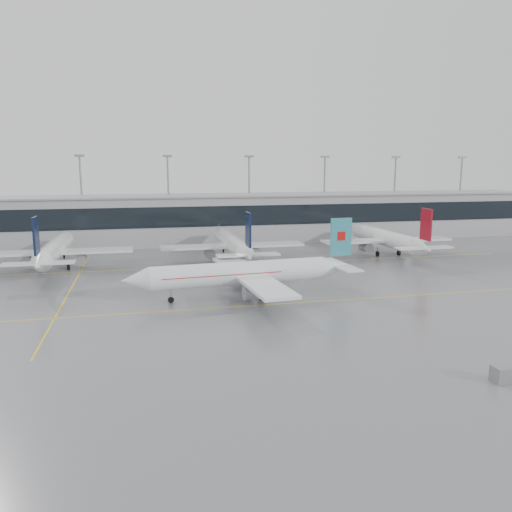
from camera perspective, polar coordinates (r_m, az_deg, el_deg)
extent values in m
plane|color=slate|center=(72.58, 2.15, -5.54)|extent=(320.00, 320.00, 0.00)
cube|color=yellow|center=(72.58, 2.15, -5.53)|extent=(120.00, 0.25, 0.01)
cube|color=yellow|center=(101.05, -2.30, -1.02)|extent=(120.00, 0.25, 0.01)
cube|color=yellow|center=(85.51, -20.52, -3.75)|extent=(0.25, 60.00, 0.01)
cube|color=#9A9B9E|center=(131.40, -4.93, 4.22)|extent=(180.00, 15.00, 12.00)
cube|color=black|center=(123.82, -4.44, 4.55)|extent=(180.00, 0.20, 5.00)
cube|color=gray|center=(130.90, -4.97, 6.92)|extent=(182.00, 16.00, 0.40)
cylinder|color=gray|center=(136.46, -19.26, 6.01)|extent=(0.50, 0.50, 22.00)
cube|color=gray|center=(136.20, -19.55, 10.76)|extent=(2.40, 1.00, 0.60)
cylinder|color=gray|center=(135.87, -9.95, 6.41)|extent=(0.50, 0.50, 22.00)
cube|color=gray|center=(135.61, -10.10, 11.18)|extent=(2.40, 1.00, 0.60)
cylinder|color=gray|center=(138.81, -0.79, 6.65)|extent=(0.50, 0.50, 22.00)
cube|color=gray|center=(138.56, -0.80, 11.31)|extent=(2.40, 1.00, 0.60)
cylinder|color=gray|center=(145.06, 7.79, 6.71)|extent=(0.50, 0.50, 22.00)
cube|color=gray|center=(144.82, 7.90, 11.17)|extent=(2.40, 1.00, 0.60)
cylinder|color=gray|center=(154.23, 15.51, 6.64)|extent=(0.50, 0.50, 22.00)
cube|color=gray|center=(154.00, 15.71, 10.83)|extent=(2.40, 1.00, 0.60)
cylinder|color=gray|center=(165.83, 22.25, 6.48)|extent=(0.50, 0.50, 22.00)
cube|color=gray|center=(165.62, 22.52, 10.38)|extent=(2.40, 1.00, 0.60)
cylinder|color=white|center=(75.49, -1.83, -1.97)|extent=(27.28, 5.66, 3.55)
cone|color=white|center=(72.95, -13.67, -2.70)|extent=(4.27, 3.85, 3.55)
cone|color=white|center=(81.34, 9.33, -1.21)|extent=(5.86, 3.98, 3.55)
cube|color=white|center=(75.99, -0.73, -2.20)|extent=(7.28, 29.64, 0.45)
cube|color=white|center=(81.37, 9.46, -1.00)|extent=(3.67, 11.47, 0.25)
cube|color=teal|center=(80.71, 9.68, 2.15)|extent=(3.62, 0.63, 6.06)
cylinder|color=gray|center=(71.73, 0.00, -4.18)|extent=(3.75, 2.38, 2.10)
cylinder|color=gray|center=(80.68, -2.06, -2.56)|extent=(3.75, 2.38, 2.10)
cylinder|color=gray|center=(74.02, -9.72, -4.39)|extent=(0.20, 0.20, 1.54)
cylinder|color=black|center=(74.21, -9.70, -4.96)|extent=(0.92, 0.37, 0.90)
cylinder|color=gray|center=(74.34, 0.59, -4.10)|extent=(0.24, 0.24, 1.54)
cylinder|color=black|center=(74.53, 0.59, -4.67)|extent=(1.13, 0.53, 1.10)
cylinder|color=gray|center=(79.15, -0.58, -3.21)|extent=(0.24, 0.24, 1.54)
cylinder|color=black|center=(79.33, -0.58, -3.75)|extent=(1.13, 0.53, 1.10)
cube|color=#B70F0F|center=(80.69, 9.68, 2.27)|extent=(1.43, 0.56, 1.40)
cube|color=#B70F0F|center=(74.71, -4.04, -1.96)|extent=(18.23, 4.99, 0.12)
cylinder|color=white|center=(104.95, -21.98, 0.77)|extent=(3.59, 27.36, 3.59)
cone|color=white|center=(120.29, -20.86, 1.97)|extent=(3.59, 4.00, 3.59)
cone|color=white|center=(88.94, -23.58, -0.94)|extent=(3.59, 5.60, 3.59)
cube|color=white|center=(103.55, -22.09, 0.42)|extent=(29.64, 5.00, 0.45)
cube|color=white|center=(88.70, -23.61, -0.77)|extent=(11.40, 2.80, 0.25)
cube|color=black|center=(87.81, -23.85, 2.12)|extent=(0.35, 3.60, 6.12)
cylinder|color=gray|center=(105.15, -24.58, -0.45)|extent=(2.10, 3.60, 2.10)
cylinder|color=gray|center=(103.62, -19.38, -0.25)|extent=(2.10, 3.60, 2.10)
cylinder|color=gray|center=(115.77, -21.11, 0.36)|extent=(0.20, 0.20, 1.56)
cylinder|color=black|center=(115.90, -21.08, -0.02)|extent=(0.30, 0.90, 0.90)
cylinder|color=gray|center=(103.38, -23.52, -0.87)|extent=(0.24, 0.24, 1.56)
cylinder|color=black|center=(103.52, -23.49, -1.29)|extent=(0.45, 1.10, 1.10)
cylinder|color=gray|center=(102.54, -20.67, -0.76)|extent=(0.24, 0.24, 1.56)
cylinder|color=black|center=(102.68, -20.64, -1.18)|extent=(0.45, 1.10, 1.10)
cylinder|color=white|center=(105.23, -2.82, 1.53)|extent=(3.59, 27.36, 3.59)
cone|color=white|center=(120.54, -4.15, 2.63)|extent=(3.59, 4.00, 3.59)
cone|color=white|center=(89.28, -0.94, -0.03)|extent=(3.59, 5.60, 3.59)
cube|color=white|center=(103.84, -2.67, 1.19)|extent=(29.64, 5.00, 0.45)
cube|color=white|center=(89.04, -0.92, 0.14)|extent=(11.40, 2.80, 0.25)
cube|color=black|center=(88.16, -0.90, 3.03)|extent=(0.35, 3.60, 6.12)
cylinder|color=gray|center=(103.83, -5.32, 0.32)|extent=(2.10, 3.60, 2.10)
cylinder|color=gray|center=(105.52, -0.15, 0.52)|extent=(2.10, 3.60, 2.10)
cylinder|color=gray|center=(116.03, -3.75, 1.05)|extent=(0.20, 0.20, 1.56)
cylinder|color=black|center=(116.16, -3.75, 0.67)|extent=(0.30, 0.90, 0.90)
cylinder|color=gray|center=(102.79, -3.99, -0.09)|extent=(0.24, 0.24, 1.56)
cylinder|color=black|center=(102.93, -3.98, -0.52)|extent=(0.45, 1.10, 1.10)
cylinder|color=gray|center=(103.71, -1.15, 0.03)|extent=(0.24, 0.24, 1.56)
cylinder|color=black|center=(103.85, -1.15, -0.40)|extent=(0.45, 1.10, 1.10)
cylinder|color=white|center=(116.55, 14.37, 2.07)|extent=(3.59, 27.36, 3.59)
cone|color=white|center=(130.54, 11.23, 3.05)|extent=(3.59, 4.00, 3.59)
cone|color=white|center=(102.38, 18.59, 0.76)|extent=(3.59, 5.60, 3.59)
cube|color=white|center=(115.29, 14.71, 1.77)|extent=(29.64, 5.00, 0.45)
cube|color=white|center=(102.16, 18.66, 0.91)|extent=(11.40, 2.80, 0.25)
cube|color=maroon|center=(101.40, 18.86, 3.43)|extent=(0.35, 3.60, 6.12)
cylinder|color=gray|center=(113.82, 12.41, 1.00)|extent=(2.10, 3.60, 2.10)
cylinder|color=gray|center=(118.24, 16.62, 1.15)|extent=(2.10, 3.60, 2.10)
cylinder|color=gray|center=(126.39, 12.11, 1.60)|extent=(0.20, 0.20, 1.56)
cylinder|color=black|center=(126.51, 12.10, 1.26)|extent=(0.30, 0.90, 0.90)
cylinder|color=gray|center=(113.55, 13.73, 0.63)|extent=(0.24, 0.24, 1.56)
cylinder|color=black|center=(113.68, 13.71, 0.24)|extent=(0.45, 1.10, 1.10)
cylinder|color=gray|center=(115.97, 16.03, 0.72)|extent=(0.24, 0.24, 1.56)
cylinder|color=black|center=(116.09, 16.01, 0.34)|extent=(0.45, 1.10, 1.10)
cube|color=slate|center=(52.50, 26.20, -12.05)|extent=(1.52, 1.41, 1.51)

